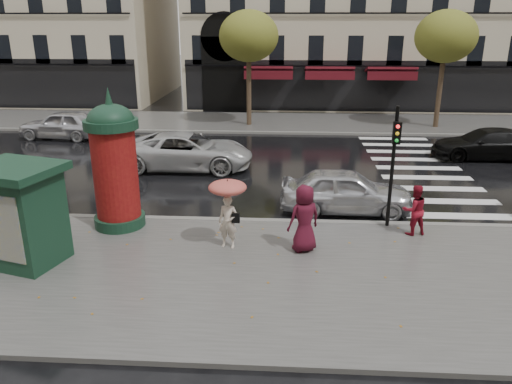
# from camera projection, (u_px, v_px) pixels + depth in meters

# --- Properties ---
(ground) EXTENTS (160.00, 160.00, 0.00)m
(ground) POSITION_uv_depth(u_px,v_px,m) (275.00, 269.00, 12.93)
(ground) COLOR black
(ground) RESTS_ON ground
(near_sidewalk) EXTENTS (90.00, 7.00, 0.12)m
(near_sidewalk) POSITION_uv_depth(u_px,v_px,m) (274.00, 276.00, 12.44)
(near_sidewalk) COLOR #474744
(near_sidewalk) RESTS_ON ground
(far_sidewalk) EXTENTS (90.00, 6.00, 0.12)m
(far_sidewalk) POSITION_uv_depth(u_px,v_px,m) (282.00, 122.00, 30.82)
(far_sidewalk) COLOR #474744
(far_sidewalk) RESTS_ON ground
(near_kerb) EXTENTS (90.00, 0.25, 0.14)m
(near_kerb) POSITION_uv_depth(u_px,v_px,m) (277.00, 222.00, 15.74)
(near_kerb) COLOR slate
(near_kerb) RESTS_ON ground
(far_kerb) EXTENTS (90.00, 0.25, 0.14)m
(far_kerb) POSITION_uv_depth(u_px,v_px,m) (282.00, 133.00, 27.99)
(far_kerb) COLOR slate
(far_kerb) RESTS_ON ground
(zebra_crossing) EXTENTS (3.60, 11.75, 0.01)m
(zebra_crossing) POSITION_uv_depth(u_px,v_px,m) (418.00, 168.00, 21.64)
(zebra_crossing) COLOR silver
(zebra_crossing) RESTS_ON ground
(tree_far_left) EXTENTS (3.40, 3.40, 6.64)m
(tree_far_left) POSITION_uv_depth(u_px,v_px,m) (249.00, 37.00, 28.32)
(tree_far_left) COLOR #38281C
(tree_far_left) RESTS_ON ground
(tree_far_right) EXTENTS (3.40, 3.40, 6.64)m
(tree_far_right) POSITION_uv_depth(u_px,v_px,m) (446.00, 37.00, 27.68)
(tree_far_right) COLOR #38281C
(tree_far_right) RESTS_ON ground
(woman_umbrella) EXTENTS (1.03, 1.03, 1.99)m
(woman_umbrella) POSITION_uv_depth(u_px,v_px,m) (228.00, 203.00, 13.47)
(woman_umbrella) COLOR beige
(woman_umbrella) RESTS_ON near_sidewalk
(woman_red) EXTENTS (0.85, 0.73, 1.51)m
(woman_red) POSITION_uv_depth(u_px,v_px,m) (414.00, 210.00, 14.49)
(woman_red) COLOR maroon
(woman_red) RESTS_ON near_sidewalk
(man_burgundy) EXTENTS (1.08, 0.95, 1.87)m
(man_burgundy) POSITION_uv_depth(u_px,v_px,m) (304.00, 218.00, 13.40)
(man_burgundy) COLOR #4B0F1F
(man_burgundy) RESTS_ON near_sidewalk
(morris_column) EXTENTS (1.56, 1.56, 4.21)m
(morris_column) POSITION_uv_depth(u_px,v_px,m) (115.00, 162.00, 14.70)
(morris_column) COLOR #143322
(morris_column) RESTS_ON near_sidewalk
(traffic_light) EXTENTS (0.24, 0.34, 3.67)m
(traffic_light) POSITION_uv_depth(u_px,v_px,m) (394.00, 156.00, 14.54)
(traffic_light) COLOR black
(traffic_light) RESTS_ON near_sidewalk
(newsstand) EXTENTS (2.58, 2.35, 2.61)m
(newsstand) POSITION_uv_depth(u_px,v_px,m) (19.00, 214.00, 12.63)
(newsstand) COLOR #143322
(newsstand) RESTS_ON near_sidewalk
(car_silver) EXTENTS (4.35, 1.82, 1.47)m
(car_silver) POSITION_uv_depth(u_px,v_px,m) (346.00, 191.00, 16.52)
(car_silver) COLOR silver
(car_silver) RESTS_ON ground
(car_white) EXTENTS (5.59, 2.58, 1.55)m
(car_white) POSITION_uv_depth(u_px,v_px,m) (187.00, 151.00, 21.33)
(car_white) COLOR #B8B8B8
(car_white) RESTS_ON ground
(car_black) EXTENTS (4.79, 2.00, 1.38)m
(car_black) POSITION_uv_depth(u_px,v_px,m) (486.00, 144.00, 22.90)
(car_black) COLOR black
(car_black) RESTS_ON ground
(car_far_silver) EXTENTS (4.64, 2.20, 1.53)m
(car_far_silver) POSITION_uv_depth(u_px,v_px,m) (62.00, 124.00, 26.72)
(car_far_silver) COLOR silver
(car_far_silver) RESTS_ON ground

